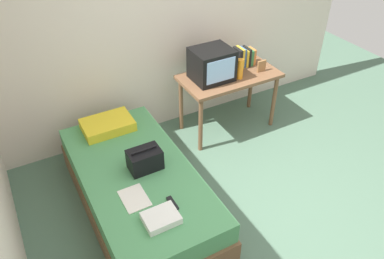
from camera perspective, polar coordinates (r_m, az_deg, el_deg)
The scene contains 13 objects.
ground_plane at distance 3.76m, azimuth 9.42°, elevation -14.15°, with size 8.00×8.00×0.00m, color #4C6B56.
wall_back at distance 4.39m, azimuth -4.95°, elevation 15.50°, with size 5.20×0.10×2.60m, color beige.
bed at distance 3.73m, azimuth -7.95°, elevation -8.90°, with size 1.00×2.00×0.48m.
desk at distance 4.54m, azimuth 5.57°, elevation 7.09°, with size 1.16×0.60×0.74m.
tv at distance 4.32m, azimuth 2.97°, elevation 9.68°, with size 0.44×0.39×0.36m.
water_bottle at distance 4.38m, azimuth 7.17°, elevation 8.96°, with size 0.08×0.08×0.23m, color orange.
book_row at distance 4.67m, azimuth 7.76°, elevation 10.68°, with size 0.25×0.16×0.24m.
picture_frame at distance 4.59m, azimuth 10.35°, elevation 9.31°, with size 0.11×0.02×0.14m, color olive.
pillow at distance 4.09m, azimuth -12.50°, elevation 0.68°, with size 0.52×0.36×0.10m, color yellow.
handbag at distance 3.52m, azimuth -7.06°, elevation -4.47°, with size 0.30×0.20×0.22m.
magazine at distance 3.32m, azimuth -8.59°, elevation -10.12°, with size 0.21×0.29×0.01m, color white.
remote_dark at distance 3.24m, azimuth -2.94°, elevation -10.95°, with size 0.04×0.16×0.02m, color black.
folded_towel at distance 3.12m, azimuth -4.65°, elevation -13.05°, with size 0.28×0.22×0.06m, color white.
Camera 1 is at (-1.64, -1.75, 2.89)m, focal length 35.69 mm.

